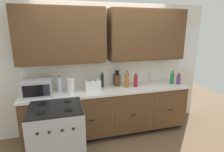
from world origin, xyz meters
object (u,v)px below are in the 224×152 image
Objects in this scene: bottle_clear at (60,84)px; knife_block at (117,80)px; bottle_green at (172,77)px; paper_towel_roll at (71,86)px; stove_range at (58,136)px; bottle_red at (136,80)px; bottle_violet at (179,79)px; bottle_amber at (127,79)px; bottle_dark at (102,80)px; toaster at (93,85)px; microwave at (37,88)px.

knife_block is at bearing 4.12° from bottle_clear.
paper_towel_roll is at bearing -179.12° from bottle_green.
bottle_green is at bearing 14.95° from stove_range.
bottle_red is at bearing -179.70° from bottle_green.
bottle_red is at bearing 175.82° from bottle_violet.
bottle_amber is 1.18× the size of bottle_red.
bottle_amber reaches higher than bottle_red.
bottle_dark is (-0.45, 0.15, -0.01)m from bottle_amber.
bottle_dark is 1.28× the size of bottle_violet.
toaster is 0.39m from paper_towel_roll.
microwave reaches higher than paper_towel_roll.
bottle_amber is 1.12× the size of bottle_clear.
bottle_amber is at bearing 2.45° from paper_towel_roll.
toaster is (0.94, 0.02, -0.04)m from microwave.
bottle_amber is at bearing 174.04° from bottle_red.
bottle_amber reaches higher than bottle_clear.
microwave is at bearing -164.14° from bottle_clear.
stove_range is 3.61× the size of bottle_green.
toaster is 0.58m from bottle_clear.
bottle_dark reaches higher than toaster.
bottle_red is (0.84, -0.01, 0.04)m from toaster.
bottle_green is 2.22m from bottle_clear.
bottle_amber reaches higher than bottle_dark.
toaster is at bearing -144.65° from bottle_dark.
bottle_amber reaches higher than bottle_green.
toaster reaches higher than stove_range.
bottle_green is at bearing -6.35° from bottle_dark.
bottle_clear is (-0.19, 0.13, 0.01)m from paper_towel_roll.
toaster is (0.64, 0.62, 0.55)m from stove_range.
paper_towel_roll is 0.80× the size of bottle_amber.
bottle_amber is at bearing 0.49° from toaster.
knife_block is at bearing 2.97° from bottle_dark.
bottle_green is 1.44m from bottle_dark.
knife_block reaches higher than toaster.
bottle_clear is 1.24× the size of bottle_violet.
knife_block is 1.19× the size of paper_towel_roll.
knife_block is 1.13× the size of bottle_red.
bottle_dark is (0.60, 0.19, 0.02)m from paper_towel_roll.
bottle_green is at bearing 0.30° from bottle_red.
knife_block is at bearing 133.70° from bottle_amber.
bottle_amber is 0.17m from bottle_red.
bottle_dark is (0.21, 0.15, 0.05)m from toaster.
bottle_amber reaches higher than stove_range.
bottle_violet reaches higher than stove_range.
bottle_red is (1.48, 0.61, 0.59)m from stove_range.
bottle_clear is (-2.22, 0.10, 0.01)m from bottle_green.
bottle_violet is (2.69, -0.06, -0.03)m from microwave.
paper_towel_roll is 0.63m from bottle_dark.
bottle_green is at bearing 0.88° from paper_towel_roll.
bottle_green reaches higher than toaster.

